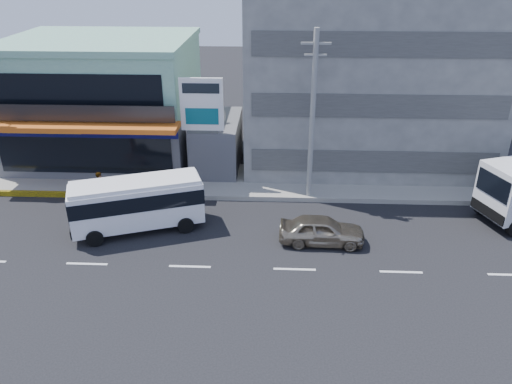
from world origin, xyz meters
TOP-DOWN VIEW (x-y plane):
  - ground at (0.00, 0.00)m, footprint 120.00×120.00m
  - sidewalk at (5.00, 9.50)m, footprint 70.00×5.00m
  - shop_building at (-8.00, 13.95)m, footprint 12.40×11.70m
  - concrete_building at (10.00, 15.00)m, footprint 16.00×12.00m
  - gap_structure at (0.00, 12.00)m, footprint 3.00×6.00m
  - satellite_dish at (0.00, 11.00)m, footprint 1.50×1.50m
  - billboard at (-0.50, 9.20)m, footprint 2.60×0.18m
  - utility_pole_near at (6.00, 7.40)m, footprint 1.60×0.30m
  - minibus at (-3.28, 3.42)m, footprint 7.17×4.33m
  - sedan at (6.43, 2.47)m, footprint 4.41×1.89m
  - motorcycle_rider at (-5.92, 5.54)m, footprint 1.97×1.17m

SIDE VIEW (x-z plane):
  - ground at x=0.00m, z-range 0.00..0.00m
  - sidewalk at x=5.00m, z-range 0.00..0.30m
  - sedan at x=6.43m, z-range 0.00..1.48m
  - motorcycle_rider at x=-5.92m, z-range -0.41..1.98m
  - minibus at x=-3.28m, z-range 0.28..3.14m
  - gap_structure at x=0.00m, z-range 0.00..3.50m
  - satellite_dish at x=0.00m, z-range 3.50..3.65m
  - shop_building at x=-8.00m, z-range 0.00..8.00m
  - billboard at x=-0.50m, z-range 1.48..8.38m
  - utility_pole_near at x=6.00m, z-range 0.15..10.15m
  - concrete_building at x=10.00m, z-range 0.00..14.00m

